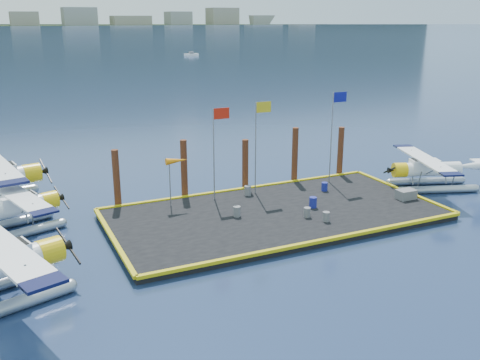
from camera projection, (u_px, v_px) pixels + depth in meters
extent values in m
plane|color=navy|center=(275.00, 218.00, 33.04)|extent=(4000.00, 4000.00, 0.00)
cube|color=black|center=(275.00, 215.00, 32.98)|extent=(20.00, 10.00, 0.40)
cone|color=black|center=(132.00, 22.00, 1432.56)|extent=(1100.00, 1100.00, 360.00)
cone|color=#4B5E64|center=(183.00, 21.00, 2244.37)|extent=(1300.00, 1300.00, 560.00)
cone|color=#4B5E64|center=(257.00, 20.00, 2278.01)|extent=(1000.00, 1000.00, 420.00)
cube|color=white|center=(2.00, 257.00, 22.78)|extent=(2.53, 1.79, 0.94)
cube|color=black|center=(8.00, 250.00, 22.92)|extent=(1.72, 1.48, 0.57)
cylinder|color=yellow|center=(50.00, 251.00, 24.23)|extent=(1.36, 1.47, 1.21)
cube|color=black|center=(68.00, 246.00, 24.80)|extent=(0.76, 2.23, 1.17)
cube|color=white|center=(0.00, 246.00, 22.62)|extent=(4.33, 9.40, 0.12)
cube|color=#0A0D34|center=(44.00, 283.00, 19.46)|extent=(1.77, 1.37, 0.14)
cylinder|color=#9AA0A8|center=(3.00, 225.00, 31.18)|extent=(5.47, 2.09, 0.54)
cylinder|color=#9AA0A8|center=(15.00, 235.00, 29.76)|extent=(5.47, 2.09, 0.54)
cylinder|color=white|center=(9.00, 209.00, 30.23)|extent=(4.27, 2.12, 0.98)
cube|color=white|center=(18.00, 202.00, 30.48)|extent=(2.17, 1.50, 0.81)
cube|color=black|center=(22.00, 198.00, 30.59)|extent=(1.47, 1.26, 0.49)
cylinder|color=yellow|center=(49.00, 200.00, 31.70)|extent=(1.15, 1.25, 1.04)
cube|color=black|center=(62.00, 198.00, 32.18)|extent=(0.62, 1.92, 1.00)
cube|color=white|center=(17.00, 194.00, 30.35)|extent=(3.57, 8.10, 0.11)
cube|color=#0A0D34|center=(44.00, 212.00, 27.58)|extent=(1.52, 1.15, 0.12)
cube|color=black|center=(1.00, 169.00, 34.81)|extent=(1.72, 1.41, 0.60)
cylinder|color=yellow|center=(32.00, 173.00, 36.02)|extent=(1.31, 1.45, 1.27)
cube|color=black|center=(46.00, 171.00, 36.54)|extent=(0.51, 2.42, 1.23)
cube|color=#0A0D34|center=(13.00, 182.00, 30.85)|extent=(1.80, 1.27, 0.14)
cylinder|color=#9AA0A8|center=(438.00, 189.00, 37.60)|extent=(5.46, 2.32, 0.54)
cylinder|color=#9AA0A8|center=(426.00, 181.00, 39.49)|extent=(5.46, 2.32, 0.54)
cylinder|color=white|center=(431.00, 169.00, 38.17)|extent=(4.29, 2.29, 0.99)
cube|color=white|center=(424.00, 165.00, 38.02)|extent=(2.20, 1.58, 0.81)
cube|color=black|center=(421.00, 163.00, 37.95)|extent=(1.50, 1.30, 0.50)
cylinder|color=yellow|center=(400.00, 170.00, 37.94)|extent=(1.19, 1.28, 1.05)
cube|color=black|center=(389.00, 170.00, 37.86)|extent=(0.70, 1.92, 1.01)
cube|color=white|center=(425.00, 159.00, 37.89)|extent=(3.90, 8.11, 0.11)
cube|color=#0A0D34|center=(451.00, 174.00, 34.21)|extent=(1.54, 1.20, 0.12)
cube|color=#0A0D34|center=(404.00, 146.00, 41.58)|extent=(1.54, 1.20, 0.12)
cylinder|color=slate|center=(237.00, 211.00, 32.07)|extent=(0.45, 0.45, 0.63)
cylinder|color=slate|center=(326.00, 217.00, 31.30)|extent=(0.41, 0.41, 0.58)
cylinder|color=navy|center=(313.00, 202.00, 33.58)|extent=(0.48, 0.48, 0.67)
cylinder|color=slate|center=(307.00, 212.00, 31.99)|extent=(0.41, 0.41, 0.58)
cylinder|color=navy|center=(325.00, 187.00, 36.82)|extent=(0.42, 0.42, 0.60)
cylinder|color=slate|center=(248.00, 191.00, 35.91)|extent=(0.45, 0.45, 0.64)
cube|color=slate|center=(406.00, 194.00, 35.19)|extent=(1.23, 0.82, 0.62)
cylinder|color=gray|center=(214.00, 155.00, 34.34)|extent=(0.08, 0.08, 6.00)
cube|color=red|center=(221.00, 113.00, 33.79)|extent=(1.10, 0.03, 0.70)
cylinder|color=gray|center=(256.00, 149.00, 35.52)|extent=(0.08, 0.08, 6.20)
cube|color=gold|center=(263.00, 107.00, 34.94)|extent=(1.10, 0.03, 0.70)
cylinder|color=gray|center=(331.00, 138.00, 37.89)|extent=(0.08, 0.08, 6.50)
cube|color=navy|center=(340.00, 97.00, 37.26)|extent=(1.10, 0.03, 0.70)
cylinder|color=gray|center=(170.00, 183.00, 33.58)|extent=(0.07, 0.07, 3.00)
cone|color=orange|center=(177.00, 161.00, 33.37)|extent=(1.40, 0.44, 0.44)
cylinder|color=#442213|center=(117.00, 181.00, 33.73)|extent=(0.44, 0.44, 4.00)
cylinder|color=#442213|center=(184.00, 171.00, 35.51)|extent=(0.44, 0.44, 4.20)
cylinder|color=#442213|center=(245.00, 166.00, 37.38)|extent=(0.44, 0.44, 3.80)
cylinder|color=#442213|center=(295.00, 157.00, 38.91)|extent=(0.44, 0.44, 4.30)
cylinder|color=#442213|center=(340.00, 153.00, 40.56)|extent=(0.44, 0.44, 4.00)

